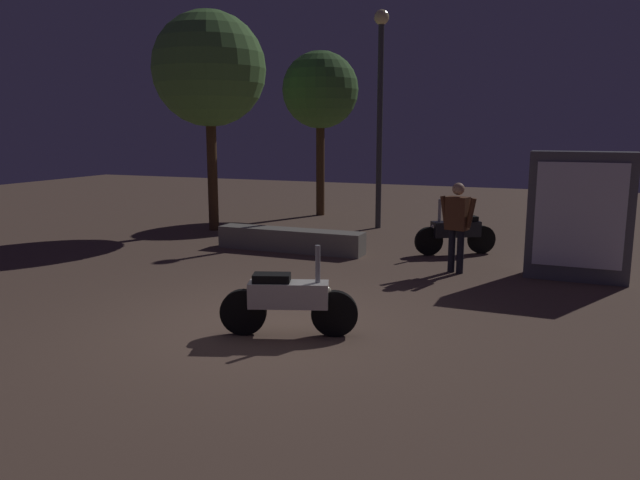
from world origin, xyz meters
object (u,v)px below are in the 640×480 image
Objects in this scene: streetlamp_near at (380,93)px; motorcycle_black_parked_left at (456,233)px; person_rider_beside at (457,220)px; kiosk_billboard at (579,216)px; motorcycle_white_foreground at (288,300)px.

motorcycle_black_parked_left is at bearing -47.42° from streetlamp_near.
motorcycle_black_parked_left is 1.68m from person_rider_beside.
motorcycle_black_parked_left is at bearing -30.20° from kiosk_billboard.
streetlamp_near is at bearing -79.11° from motorcycle_black_parked_left.
streetlamp_near reaches higher than motorcycle_white_foreground.
person_rider_beside is (0.27, -1.59, 0.48)m from motorcycle_black_parked_left.
person_rider_beside is 0.74× the size of kiosk_billboard.
motorcycle_white_foreground is 5.71m from motorcycle_black_parked_left.
person_rider_beside is 5.48m from streetlamp_near.
kiosk_billboard reaches higher than person_rider_beside.
streetlamp_near is at bearing 79.99° from motorcycle_white_foreground.
streetlamp_near is (-1.33, 8.19, 2.87)m from motorcycle_white_foreground.
kiosk_billboard is (2.19, -1.31, 0.61)m from motorcycle_black_parked_left.
motorcycle_white_foreground is 4.26m from person_rider_beside.
motorcycle_black_parked_left is 2.62m from kiosk_billboard.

